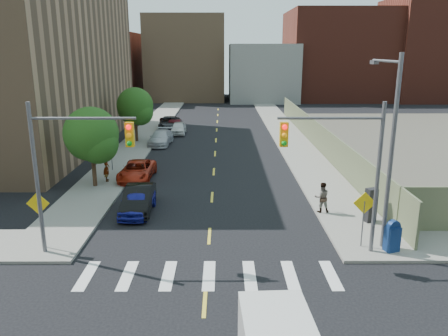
{
  "coord_description": "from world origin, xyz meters",
  "views": [
    {
      "loc": [
        0.66,
        -12.38,
        9.13
      ],
      "look_at": [
        0.76,
        13.74,
        2.0
      ],
      "focal_mm": 35.0,
      "sensor_mm": 36.0,
      "label": 1
    }
  ],
  "objects_px": {
    "parked_car_blue": "(137,202)",
    "pedestrian_west": "(106,168)",
    "parked_car_black": "(139,199)",
    "payphone": "(371,205)",
    "pedestrian_east": "(322,197)",
    "parked_car_red": "(137,171)",
    "parked_car_maroon": "(175,125)",
    "parked_car_white": "(179,128)",
    "mailbox": "(392,236)",
    "parked_car_silver": "(161,138)",
    "parked_car_grey": "(170,123)"
  },
  "relations": [
    {
      "from": "parked_car_black",
      "to": "parked_car_maroon",
      "type": "height_order",
      "value": "parked_car_black"
    },
    {
      "from": "parked_car_white",
      "to": "pedestrian_east",
      "type": "relative_size",
      "value": 2.25
    },
    {
      "from": "parked_car_blue",
      "to": "parked_car_silver",
      "type": "relative_size",
      "value": 0.84
    },
    {
      "from": "parked_car_black",
      "to": "parked_car_maroon",
      "type": "relative_size",
      "value": 1.17
    },
    {
      "from": "pedestrian_east",
      "to": "parked_car_red",
      "type": "bearing_deg",
      "value": -33.16
    },
    {
      "from": "parked_car_silver",
      "to": "parked_car_maroon",
      "type": "relative_size",
      "value": 1.27
    },
    {
      "from": "parked_car_white",
      "to": "parked_car_maroon",
      "type": "relative_size",
      "value": 1.04
    },
    {
      "from": "parked_car_silver",
      "to": "parked_car_grey",
      "type": "distance_m",
      "value": 8.31
    },
    {
      "from": "pedestrian_west",
      "to": "parked_car_silver",
      "type": "bearing_deg",
      "value": -23.74
    },
    {
      "from": "parked_car_white",
      "to": "parked_car_blue",
      "type": "bearing_deg",
      "value": -90.29
    },
    {
      "from": "mailbox",
      "to": "parked_car_maroon",
      "type": "bearing_deg",
      "value": 93.31
    },
    {
      "from": "parked_car_white",
      "to": "mailbox",
      "type": "xyz_separation_m",
      "value": [
        12.64,
        -29.44,
        0.21
      ]
    },
    {
      "from": "parked_car_white",
      "to": "parked_car_grey",
      "type": "bearing_deg",
      "value": 115.19
    },
    {
      "from": "parked_car_silver",
      "to": "parked_car_white",
      "type": "relative_size",
      "value": 1.22
    },
    {
      "from": "parked_car_red",
      "to": "parked_car_blue",
      "type": "bearing_deg",
      "value": -77.94
    },
    {
      "from": "parked_car_red",
      "to": "mailbox",
      "type": "bearing_deg",
      "value": -39.44
    },
    {
      "from": "parked_car_white",
      "to": "pedestrian_east",
      "type": "xyz_separation_m",
      "value": [
        10.5,
        -24.45,
        0.35
      ]
    },
    {
      "from": "parked_car_blue",
      "to": "pedestrian_east",
      "type": "bearing_deg",
      "value": 1.09
    },
    {
      "from": "parked_car_blue",
      "to": "mailbox",
      "type": "distance_m",
      "value": 13.66
    },
    {
      "from": "parked_car_silver",
      "to": "pedestrian_east",
      "type": "bearing_deg",
      "value": -54.44
    },
    {
      "from": "parked_car_white",
      "to": "pedestrian_east",
      "type": "height_order",
      "value": "pedestrian_east"
    },
    {
      "from": "parked_car_black",
      "to": "parked_car_red",
      "type": "xyz_separation_m",
      "value": [
        -1.3,
        6.38,
        -0.07
      ]
    },
    {
      "from": "pedestrian_west",
      "to": "mailbox",
      "type": "bearing_deg",
      "value": -139.49
    },
    {
      "from": "parked_car_silver",
      "to": "parked_car_white",
      "type": "distance_m",
      "value": 5.71
    },
    {
      "from": "parked_car_maroon",
      "to": "payphone",
      "type": "xyz_separation_m",
      "value": [
        13.42,
        -27.99,
        0.45
      ]
    },
    {
      "from": "parked_car_red",
      "to": "parked_car_grey",
      "type": "xyz_separation_m",
      "value": [
        0.0,
        20.21,
        0.09
      ]
    },
    {
      "from": "parked_car_blue",
      "to": "pedestrian_west",
      "type": "xyz_separation_m",
      "value": [
        -3.27,
        5.93,
        0.38
      ]
    },
    {
      "from": "pedestrian_west",
      "to": "pedestrian_east",
      "type": "xyz_separation_m",
      "value": [
        13.77,
        -6.12,
        -0.05
      ]
    },
    {
      "from": "parked_car_white",
      "to": "pedestrian_west",
      "type": "height_order",
      "value": "pedestrian_west"
    },
    {
      "from": "parked_car_silver",
      "to": "parked_car_grey",
      "type": "relative_size",
      "value": 0.89
    },
    {
      "from": "parked_car_blue",
      "to": "pedestrian_west",
      "type": "height_order",
      "value": "pedestrian_west"
    },
    {
      "from": "parked_car_maroon",
      "to": "parked_car_grey",
      "type": "xyz_separation_m",
      "value": [
        -0.67,
        0.62,
        0.13
      ]
    },
    {
      "from": "parked_car_grey",
      "to": "pedestrian_east",
      "type": "bearing_deg",
      "value": -72.16
    },
    {
      "from": "parked_car_red",
      "to": "mailbox",
      "type": "height_order",
      "value": "mailbox"
    },
    {
      "from": "pedestrian_west",
      "to": "parked_car_grey",
      "type": "bearing_deg",
      "value": -19.9
    },
    {
      "from": "parked_car_blue",
      "to": "parked_car_maroon",
      "type": "distance_m",
      "value": 26.37
    },
    {
      "from": "pedestrian_west",
      "to": "parked_car_blue",
      "type": "bearing_deg",
      "value": -165.66
    },
    {
      "from": "parked_car_white",
      "to": "payphone",
      "type": "bearing_deg",
      "value": -63.99
    },
    {
      "from": "pedestrian_east",
      "to": "parked_car_grey",
      "type": "bearing_deg",
      "value": -69.12
    },
    {
      "from": "parked_car_red",
      "to": "parked_car_silver",
      "type": "height_order",
      "value": "parked_car_silver"
    },
    {
      "from": "pedestrian_east",
      "to": "payphone",
      "type": "bearing_deg",
      "value": 145.35
    },
    {
      "from": "parked_car_grey",
      "to": "pedestrian_west",
      "type": "height_order",
      "value": "pedestrian_west"
    },
    {
      "from": "parked_car_blue",
      "to": "payphone",
      "type": "relative_size",
      "value": 2.19
    },
    {
      "from": "parked_car_maroon",
      "to": "parked_car_grey",
      "type": "relative_size",
      "value": 0.7
    },
    {
      "from": "pedestrian_west",
      "to": "parked_car_red",
      "type": "bearing_deg",
      "value": -81.35
    },
    {
      "from": "parked_car_silver",
      "to": "pedestrian_west",
      "type": "xyz_separation_m",
      "value": [
        -2.06,
        -12.75,
        0.37
      ]
    },
    {
      "from": "payphone",
      "to": "parked_car_red",
      "type": "bearing_deg",
      "value": 130.04
    },
    {
      "from": "parked_car_grey",
      "to": "pedestrian_west",
      "type": "distance_m",
      "value": 21.15
    },
    {
      "from": "parked_car_black",
      "to": "payphone",
      "type": "xyz_separation_m",
      "value": [
        12.79,
        -2.02,
        0.34
      ]
    },
    {
      "from": "parked_car_grey",
      "to": "parked_car_black",
      "type": "bearing_deg",
      "value": -92.83
    }
  ]
}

